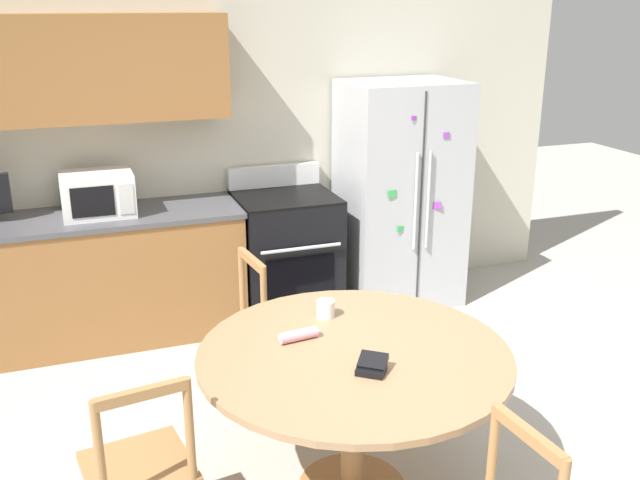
{
  "coord_description": "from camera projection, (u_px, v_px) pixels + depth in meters",
  "views": [
    {
      "loc": [
        -1.26,
        -2.49,
        2.26
      ],
      "look_at": [
        0.06,
        1.15,
        0.95
      ],
      "focal_mm": 40.0,
      "sensor_mm": 36.0,
      "label": 1
    }
  ],
  "objects": [
    {
      "name": "back_wall",
      "position": [
        203.0,
        120.0,
        5.1
      ],
      "size": [
        5.2,
        0.44,
        2.6
      ],
      "color": "beige",
      "rests_on": "ground_plane"
    },
    {
      "name": "kitchen_counter",
      "position": [
        92.0,
        279.0,
        4.87
      ],
      "size": [
        2.05,
        0.64,
        0.9
      ],
      "color": "#936033",
      "rests_on": "ground_plane"
    },
    {
      "name": "refrigerator",
      "position": [
        400.0,
        194.0,
        5.43
      ],
      "size": [
        0.86,
        0.71,
        1.7
      ],
      "color": "#B2B5BA",
      "rests_on": "ground_plane"
    },
    {
      "name": "oven_range",
      "position": [
        286.0,
        254.0,
        5.28
      ],
      "size": [
        0.7,
        0.68,
        1.08
      ],
      "color": "black",
      "rests_on": "ground_plane"
    },
    {
      "name": "microwave",
      "position": [
        98.0,
        194.0,
        4.72
      ],
      "size": [
        0.46,
        0.4,
        0.28
      ],
      "color": "white",
      "rests_on": "kitchen_counter"
    },
    {
      "name": "dining_table",
      "position": [
        354.0,
        373.0,
        3.26
      ],
      "size": [
        1.43,
        1.43,
        0.75
      ],
      "color": "#997551",
      "rests_on": "ground_plane"
    },
    {
      "name": "dining_chair_far",
      "position": [
        279.0,
        327.0,
        4.19
      ],
      "size": [
        0.46,
        0.46,
        0.9
      ],
      "rotation": [
        0.0,
        0.0,
        4.82
      ],
      "color": "#9E7042",
      "rests_on": "ground_plane"
    },
    {
      "name": "dining_chair_left",
      "position": [
        140.0,
        471.0,
        2.91
      ],
      "size": [
        0.48,
        0.48,
        0.9
      ],
      "rotation": [
        0.0,
        0.0,
        6.43
      ],
      "color": "#9E7042",
      "rests_on": "ground_plane"
    },
    {
      "name": "candle_glass",
      "position": [
        326.0,
        310.0,
        3.56
      ],
      "size": [
        0.09,
        0.09,
        0.09
      ],
      "color": "silver",
      "rests_on": "dining_table"
    },
    {
      "name": "folded_napkin",
      "position": [
        298.0,
        335.0,
        3.32
      ],
      "size": [
        0.19,
        0.07,
        0.05
      ],
      "color": "pink",
      "rests_on": "dining_table"
    },
    {
      "name": "wallet",
      "position": [
        372.0,
        366.0,
        3.04
      ],
      "size": [
        0.17,
        0.17,
        0.07
      ],
      "color": "black",
      "rests_on": "dining_table"
    }
  ]
}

